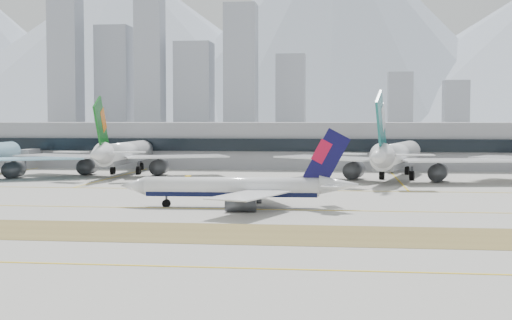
# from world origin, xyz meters

# --- Properties ---
(ground) EXTENTS (3000.00, 3000.00, 0.00)m
(ground) POSITION_xyz_m (0.00, 0.00, 0.00)
(ground) COLOR #9B9991
(ground) RESTS_ON ground
(apron_markings) EXTENTS (360.00, 122.22, 0.06)m
(apron_markings) POSITION_xyz_m (0.00, -53.95, 0.02)
(apron_markings) COLOR brown
(apron_markings) RESTS_ON ground
(taxiing_airliner) EXTENTS (43.69, 37.96, 14.68)m
(taxiing_airliner) POSITION_xyz_m (-1.26, -2.53, 3.54)
(taxiing_airliner) COLOR white
(taxiing_airliner) RESTS_ON ground
(widebody_eva) EXTENTS (62.72, 61.25, 22.36)m
(widebody_eva) POSITION_xyz_m (-45.51, 70.02, 5.94)
(widebody_eva) COLOR white
(widebody_eva) RESTS_ON ground
(widebody_cathay) EXTENTS (63.31, 63.06, 23.19)m
(widebody_cathay) POSITION_xyz_m (31.34, 60.53, 6.16)
(widebody_cathay) COLOR white
(widebody_cathay) RESTS_ON ground
(terminal) EXTENTS (280.00, 43.10, 15.00)m
(terminal) POSITION_xyz_m (0.00, 114.84, 7.50)
(terminal) COLOR gray
(terminal) RESTS_ON ground
(gse_b) EXTENTS (3.55, 2.00, 2.60)m
(gse_b) POSITION_xyz_m (-20.47, 36.49, 1.05)
(gse_b) COLOR #EBB10C
(gse_b) RESTS_ON ground
(city_skyline) EXTENTS (342.00, 49.80, 140.00)m
(city_skyline) POSITION_xyz_m (-106.76, 453.42, 49.80)
(city_skyline) COLOR gray
(city_skyline) RESTS_ON ground
(mountain_ridge) EXTENTS (2830.00, 1120.00, 470.00)m
(mountain_ridge) POSITION_xyz_m (33.00, 1404.14, 181.85)
(mountain_ridge) COLOR #9EA8B7
(mountain_ridge) RESTS_ON ground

